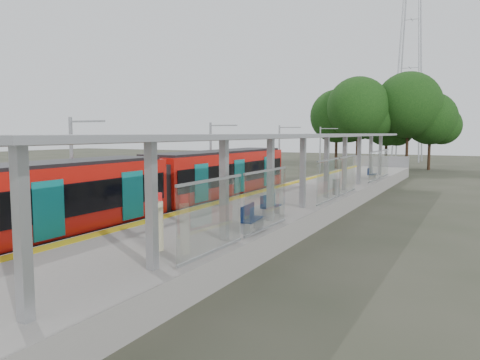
% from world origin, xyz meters
% --- Properties ---
extents(ground, '(200.00, 200.00, 0.00)m').
position_xyz_m(ground, '(0.00, 0.00, 0.00)').
color(ground, '#474438').
rests_on(ground, ground).
extents(trackbed, '(3.00, 70.00, 0.24)m').
position_xyz_m(trackbed, '(-4.50, 20.00, 0.12)').
color(trackbed, '#59544C').
rests_on(trackbed, ground).
extents(platform, '(6.00, 50.00, 1.00)m').
position_xyz_m(platform, '(0.00, 20.00, 0.50)').
color(platform, gray).
rests_on(platform, ground).
extents(tactile_strip, '(0.60, 50.00, 0.02)m').
position_xyz_m(tactile_strip, '(-2.55, 20.00, 1.01)').
color(tactile_strip, gold).
rests_on(tactile_strip, platform).
extents(end_fence, '(6.00, 0.10, 1.20)m').
position_xyz_m(end_fence, '(0.00, 44.95, 1.60)').
color(end_fence, '#9EA0A5').
rests_on(end_fence, platform).
extents(train, '(2.74, 27.60, 3.62)m').
position_xyz_m(train, '(-4.50, 10.01, 2.05)').
color(train, black).
rests_on(train, ground).
extents(canopy, '(3.27, 38.00, 3.66)m').
position_xyz_m(canopy, '(1.61, 16.19, 4.20)').
color(canopy, '#9EA0A5').
rests_on(canopy, platform).
extents(pylon, '(8.00, 4.00, 38.00)m').
position_xyz_m(pylon, '(-1.00, 73.00, 19.00)').
color(pylon, '#9EA0A5').
rests_on(pylon, ground).
extents(tree_cluster, '(18.22, 12.09, 12.40)m').
position_xyz_m(tree_cluster, '(-1.56, 54.22, 7.38)').
color(tree_cluster, '#382316').
rests_on(tree_cluster, ground).
extents(catenary_masts, '(2.08, 48.16, 5.40)m').
position_xyz_m(catenary_masts, '(-6.22, 19.00, 2.91)').
color(catenary_masts, '#9EA0A5').
rests_on(catenary_masts, ground).
extents(bench_near, '(0.63, 1.51, 1.00)m').
position_xyz_m(bench_near, '(2.15, 7.73, 1.53)').
color(bench_near, '#0F224F').
rests_on(bench_near, platform).
extents(bench_mid, '(0.48, 1.41, 0.95)m').
position_xyz_m(bench_mid, '(1.48, 11.13, 1.50)').
color(bench_mid, '#0F224F').
rests_on(bench_mid, platform).
extents(bench_far, '(0.50, 1.36, 0.91)m').
position_xyz_m(bench_far, '(2.04, 30.17, 1.48)').
color(bench_far, '#0F224F').
rests_on(bench_far, platform).
extents(info_pillar_near, '(0.42, 0.42, 1.84)m').
position_xyz_m(info_pillar_near, '(0.82, 3.74, 1.80)').
color(info_pillar_near, beige).
rests_on(info_pillar_near, platform).
extents(info_pillar_far, '(0.37, 0.37, 1.65)m').
position_xyz_m(info_pillar_far, '(0.80, 26.53, 1.71)').
color(info_pillar_far, beige).
rests_on(info_pillar_far, platform).
extents(litter_bin, '(0.49, 0.49, 0.94)m').
position_xyz_m(litter_bin, '(2.18, 19.49, 1.47)').
color(litter_bin, '#9EA0A5').
rests_on(litter_bin, platform).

